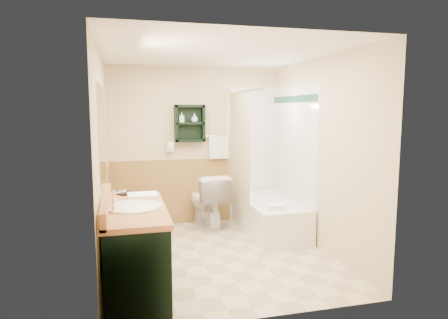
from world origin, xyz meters
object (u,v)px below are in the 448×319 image
bathtub (269,216)px  soap_bottle_b (194,119)px  vanity (135,250)px  soap_bottle_a (182,120)px  toilet (207,201)px  vanity_book (116,184)px  hair_dryer (170,147)px  wall_shelf (190,123)px

bathtub → soap_bottle_b: soap_bottle_b is taller
vanity → soap_bottle_a: size_ratio=9.02×
bathtub → toilet: bearing=151.9°
toilet → soap_bottle_a: (-0.32, 0.24, 1.20)m
bathtub → vanity_book: (-2.08, -0.84, 0.72)m
vanity → vanity_book: size_ratio=5.72×
hair_dryer → toilet: size_ratio=0.29×
wall_shelf → vanity: 2.58m
hair_dryer → toilet: hair_dryer is taller
hair_dryer → soap_bottle_a: soap_bottle_a is taller
soap_bottle_a → soap_bottle_b: (0.19, 0.00, 0.02)m
vanity → soap_bottle_a: (0.78, 2.14, 1.18)m
hair_dryer → vanity: 2.38m
bathtub → soap_bottle_a: bearing=149.2°
vanity → soap_bottle_b: (0.97, 2.14, 1.19)m
vanity → soap_bottle_a: 2.56m
wall_shelf → toilet: (0.20, -0.25, -1.15)m
wall_shelf → soap_bottle_a: bearing=-177.6°
toilet → vanity_book: bearing=34.6°
toilet → soap_bottle_a: soap_bottle_a is taller
toilet → vanity_book: size_ratio=3.54×
wall_shelf → toilet: size_ratio=0.67×
vanity → toilet: 2.19m
wall_shelf → vanity_book: (-1.06, -1.53, -0.59)m
toilet → vanity_book: vanity_book is taller
bathtub → toilet: toilet is taller
hair_dryer → soap_bottle_b: bearing=-4.6°
vanity_book → soap_bottle_a: size_ratio=1.58×
hair_dryer → vanity_book: 1.75m
vanity → soap_bottle_a: soap_bottle_a is taller
toilet → bathtub: bearing=141.1°
hair_dryer → soap_bottle_b: (0.37, -0.03, 0.41)m
wall_shelf → soap_bottle_a: wall_shelf is taller
hair_dryer → bathtub: 1.79m
vanity_book → hair_dryer: bearing=31.5°
vanity_book → soap_bottle_b: size_ratio=1.82×
vanity → soap_bottle_a: bearing=70.1°
bathtub → soap_bottle_a: 1.91m
soap_bottle_a → vanity_book: bearing=-121.7°
hair_dryer → vanity_book: hair_dryer is taller
wall_shelf → hair_dryer: 0.46m
wall_shelf → bathtub: size_ratio=0.37×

